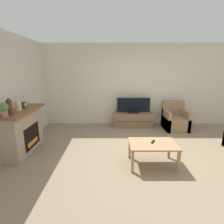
# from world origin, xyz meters

# --- Properties ---
(ground_plane) EXTENTS (24.00, 24.00, 0.00)m
(ground_plane) POSITION_xyz_m (0.00, 0.00, 0.00)
(ground_plane) COLOR #89755B
(wall_back) EXTENTS (12.00, 0.06, 2.70)m
(wall_back) POSITION_xyz_m (0.00, 2.35, 1.35)
(wall_back) COLOR beige
(wall_back) RESTS_ON ground
(wall_left) EXTENTS (0.06, 12.00, 2.70)m
(wall_left) POSITION_xyz_m (-3.07, 0.00, 1.35)
(wall_left) COLOR beige
(wall_left) RESTS_ON ground
(fireplace) EXTENTS (0.51, 1.43, 1.00)m
(fireplace) POSITION_xyz_m (-2.84, 0.24, 0.51)
(fireplace) COLOR tan
(fireplace) RESTS_ON ground
(mantel_vase_left) EXTENTS (0.11, 0.11, 0.33)m
(mantel_vase_left) POSITION_xyz_m (-2.83, -0.19, 1.16)
(mantel_vase_left) COLOR #512D23
(mantel_vase_left) RESTS_ON fireplace
(mantel_vase_centre_left) EXTENTS (0.13, 0.13, 0.25)m
(mantel_vase_centre_left) POSITION_xyz_m (-2.83, 0.13, 1.12)
(mantel_vase_centre_left) COLOR beige
(mantel_vase_centre_left) RESTS_ON fireplace
(mantel_clock) EXTENTS (0.08, 0.11, 0.15)m
(mantel_clock) POSITION_xyz_m (-2.83, 0.38, 1.08)
(mantel_clock) COLOR brown
(mantel_clock) RESTS_ON fireplace
(potted_plant) EXTENTS (0.17, 0.17, 0.27)m
(potted_plant) POSITION_xyz_m (-2.83, -0.37, 1.16)
(potted_plant) COLOR #936B4C
(potted_plant) RESTS_ON fireplace
(tv_stand) EXTENTS (1.29, 0.49, 0.47)m
(tv_stand) POSITION_xyz_m (-0.07, 2.04, 0.23)
(tv_stand) COLOR brown
(tv_stand) RESTS_ON ground
(tv) EXTENTS (1.09, 0.18, 0.51)m
(tv) POSITION_xyz_m (-0.07, 2.04, 0.70)
(tv) COLOR black
(tv) RESTS_ON tv_stand
(armchair) EXTENTS (0.70, 0.76, 0.88)m
(armchair) POSITION_xyz_m (1.25, 1.78, 0.29)
(armchair) COLOR #937051
(armchair) RESTS_ON ground
(coffee_table) EXTENTS (0.94, 0.63, 0.47)m
(coffee_table) POSITION_xyz_m (0.03, -0.39, 0.41)
(coffee_table) COLOR #A37F56
(coffee_table) RESTS_ON ground
(remote) EXTENTS (0.11, 0.15, 0.02)m
(remote) POSITION_xyz_m (0.05, -0.33, 0.48)
(remote) COLOR black
(remote) RESTS_ON coffee_table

